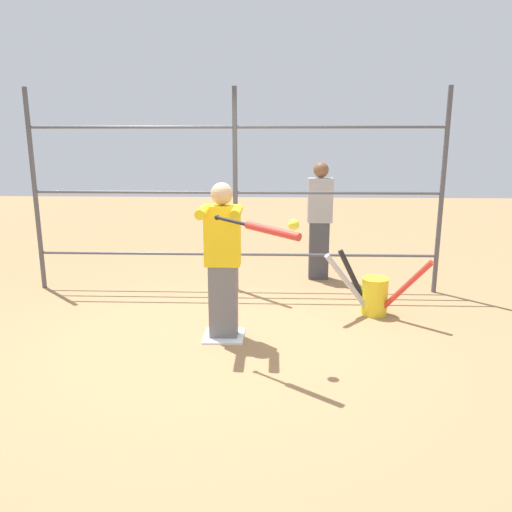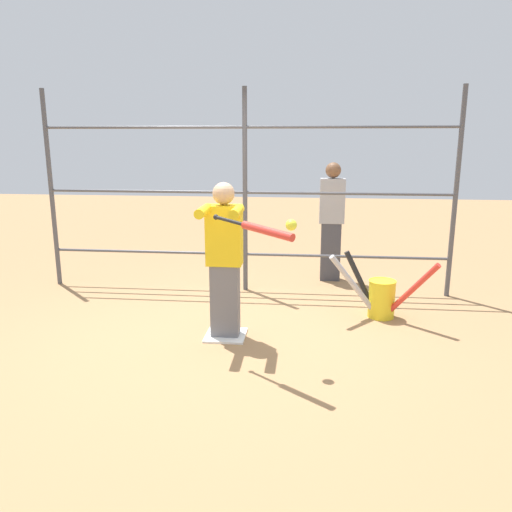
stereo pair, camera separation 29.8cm
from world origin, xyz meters
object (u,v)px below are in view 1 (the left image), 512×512
baseball_bat_swinging (265,229)px  softball_in_flight (294,225)px  batter (223,257)px  bystander_behind_fence (320,219)px  bat_bucket (374,294)px

baseball_bat_swinging → softball_in_flight: size_ratio=7.65×
batter → bystander_behind_fence: 2.48m
batter → bystander_behind_fence: bearing=-117.0°
baseball_bat_swinging → bat_bucket: baseball_bat_swinging is taller
baseball_bat_swinging → softball_in_flight: baseball_bat_swinging is taller
batter → baseball_bat_swinging: 0.94m
batter → softball_in_flight: 0.94m
softball_in_flight → bystander_behind_fence: bearing=-99.6°
softball_in_flight → bat_bucket: bearing=-127.5°
softball_in_flight → bystander_behind_fence: 2.79m
baseball_bat_swinging → softball_in_flight: (-0.24, -0.22, 0.00)m
bat_bucket → batter: bearing=24.1°
bystander_behind_fence → baseball_bat_swinging: bearing=76.6°
batter → bystander_behind_fence: bystander_behind_fence is taller
batter → softball_in_flight: size_ratio=16.12×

